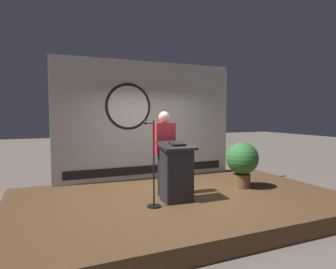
{
  "coord_description": "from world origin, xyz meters",
  "views": [
    {
      "loc": [
        -2.46,
        -5.08,
        1.91
      ],
      "look_at": [
        -0.2,
        0.14,
        1.51
      ],
      "focal_mm": 31.23,
      "sensor_mm": 36.0,
      "label": 1
    }
  ],
  "objects": [
    {
      "name": "podium",
      "position": [
        -0.2,
        -0.26,
        0.84
      ],
      "size": [
        0.64,
        0.5,
        1.11
      ],
      "color": "#26262B",
      "rests_on": "stage_platform"
    },
    {
      "name": "ground_plane",
      "position": [
        0.0,
        0.0,
        0.0
      ],
      "size": [
        40.0,
        40.0,
        0.0
      ],
      "primitive_type": "plane",
      "color": "#6B6056"
    },
    {
      "name": "banner_display",
      "position": [
        -0.01,
        1.85,
        1.75
      ],
      "size": [
        4.6,
        0.12,
        2.91
      ],
      "color": "silver",
      "rests_on": "stage_platform"
    },
    {
      "name": "stage_platform",
      "position": [
        0.0,
        0.0,
        0.15
      ],
      "size": [
        6.4,
        4.0,
        0.3
      ],
      "primitive_type": "cube",
      "color": "brown",
      "rests_on": "ground"
    },
    {
      "name": "potted_plant",
      "position": [
        1.55,
        0.09,
        0.9
      ],
      "size": [
        0.7,
        0.7,
        1.0
      ],
      "color": "brown",
      "rests_on": "stage_platform"
    },
    {
      "name": "microphone_stand",
      "position": [
        -0.7,
        -0.35,
        0.84
      ],
      "size": [
        0.24,
        0.58,
        1.5
      ],
      "color": "black",
      "rests_on": "stage_platform"
    },
    {
      "name": "speaker_person",
      "position": [
        -0.25,
        0.22,
        1.15
      ],
      "size": [
        0.4,
        0.26,
        1.67
      ],
      "color": "black",
      "rests_on": "stage_platform"
    }
  ]
}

